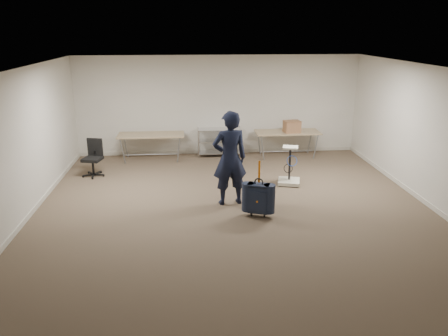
{
  "coord_description": "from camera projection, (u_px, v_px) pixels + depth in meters",
  "views": [
    {
      "loc": [
        -0.9,
        -7.82,
        3.5
      ],
      "look_at": [
        -0.2,
        0.3,
        0.88
      ],
      "focal_mm": 35.0,
      "sensor_mm": 36.0,
      "label": 1
    }
  ],
  "objects": [
    {
      "name": "folding_table_right",
      "position": [
        287.0,
        133.0,
        12.26
      ],
      "size": [
        1.8,
        0.75,
        0.73
      ],
      "color": "#96815C",
      "rests_on": "ground"
    },
    {
      "name": "ground",
      "position": [
        236.0,
        215.0,
        8.57
      ],
      "size": [
        9.0,
        9.0,
        0.0
      ],
      "primitive_type": "plane",
      "color": "#4A392C",
      "rests_on": "ground"
    },
    {
      "name": "room_shell",
      "position": [
        229.0,
        188.0,
        9.86
      ],
      "size": [
        8.0,
        9.0,
        9.0
      ],
      "color": "beige",
      "rests_on": "ground"
    },
    {
      "name": "wire_shelf",
      "position": [
        219.0,
        141.0,
        12.42
      ],
      "size": [
        1.22,
        0.47,
        0.8
      ],
      "color": "silver",
      "rests_on": "ground"
    },
    {
      "name": "suitcase",
      "position": [
        258.0,
        198.0,
        8.39
      ],
      "size": [
        0.47,
        0.36,
        1.13
      ],
      "color": "black",
      "rests_on": "ground"
    },
    {
      "name": "cardboard_box",
      "position": [
        292.0,
        126.0,
        12.11
      ],
      "size": [
        0.47,
        0.38,
        0.33
      ],
      "primitive_type": "cube",
      "rotation": [
        0.0,
        0.0,
        0.14
      ],
      "color": "olive",
      "rests_on": "folding_table_right"
    },
    {
      "name": "equipment_cart",
      "position": [
        289.0,
        174.0,
        10.2
      ],
      "size": [
        0.6,
        0.6,
        0.91
      ],
      "color": "#EFE1CD",
      "rests_on": "ground"
    },
    {
      "name": "person",
      "position": [
        230.0,
        158.0,
        8.85
      ],
      "size": [
        0.78,
        0.58,
        1.96
      ],
      "primitive_type": "imported",
      "rotation": [
        0.0,
        0.0,
        3.31
      ],
      "color": "black",
      "rests_on": "ground"
    },
    {
      "name": "office_chair",
      "position": [
        94.0,
        165.0,
        10.79
      ],
      "size": [
        0.55,
        0.55,
        0.91
      ],
      "color": "black",
      "rests_on": "ground"
    },
    {
      "name": "folding_table_left",
      "position": [
        151.0,
        136.0,
        11.95
      ],
      "size": [
        1.8,
        0.75,
        0.73
      ],
      "color": "#96815C",
      "rests_on": "ground"
    }
  ]
}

